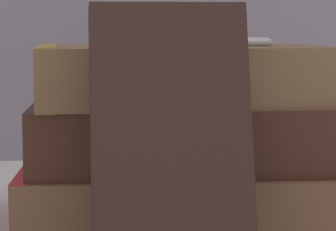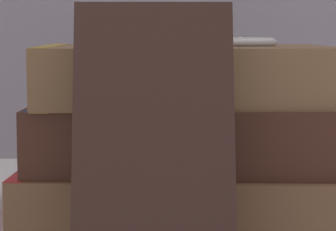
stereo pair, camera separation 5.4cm
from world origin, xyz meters
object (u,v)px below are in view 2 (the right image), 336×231
at_px(pocket_watch, 244,42).
at_px(book_flat_bottom, 177,192).
at_px(book_flat_top, 179,74).
at_px(book_flat_middle, 182,132).
at_px(reading_glasses, 109,185).
at_px(book_leaning_front, 154,147).

bearing_deg(pocket_watch, book_flat_bottom, 177.83).
bearing_deg(pocket_watch, book_flat_top, 178.38).
xyz_separation_m(book_flat_middle, book_flat_top, (-0.00, -0.00, 0.04)).
distance_m(book_flat_bottom, reading_glasses, 0.14).
distance_m(book_flat_middle, book_flat_top, 0.04).
bearing_deg(book_flat_bottom, book_leaning_front, -94.53).
bearing_deg(reading_glasses, book_flat_top, -73.72).
xyz_separation_m(book_flat_top, reading_glasses, (-0.06, 0.13, -0.11)).
xyz_separation_m(book_flat_bottom, book_flat_middle, (0.00, 0.00, 0.04)).
bearing_deg(book_leaning_front, book_flat_middle, 80.31).
relative_size(book_flat_bottom, pocket_watch, 4.78).
bearing_deg(book_flat_top, book_flat_middle, 53.89).
relative_size(book_flat_middle, pocket_watch, 4.42).
relative_size(book_flat_bottom, book_flat_middle, 1.08).
height_order(book_flat_middle, book_leaning_front, book_leaning_front).
height_order(book_flat_bottom, book_leaning_front, book_leaning_front).
xyz_separation_m(book_flat_bottom, pocket_watch, (0.05, -0.00, 0.11)).
relative_size(book_flat_bottom, book_leaning_front, 1.52).
xyz_separation_m(book_flat_top, pocket_watch, (0.05, -0.00, 0.02)).
distance_m(pocket_watch, reading_glasses, 0.21).
bearing_deg(book_flat_bottom, book_flat_top, -20.85).
height_order(book_flat_bottom, reading_glasses, book_flat_bottom).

